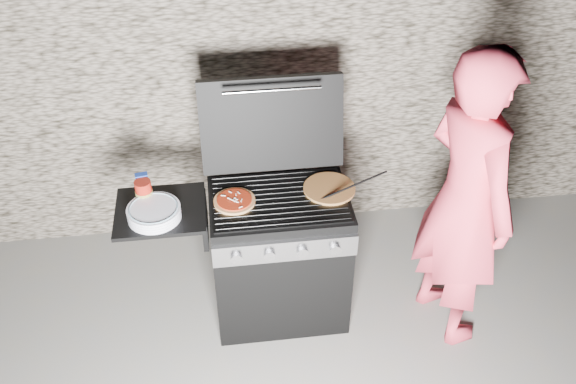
{
  "coord_description": "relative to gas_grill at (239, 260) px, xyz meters",
  "views": [
    {
      "loc": [
        -0.31,
        -2.81,
        3.19
      ],
      "look_at": [
        0.05,
        0.0,
        0.95
      ],
      "focal_mm": 40.0,
      "sensor_mm": 36.0,
      "label": 1
    }
  ],
  "objects": [
    {
      "name": "pizza_plain",
      "position": [
        0.55,
        0.04,
        0.46
      ],
      "size": [
        0.4,
        0.4,
        0.02
      ],
      "primitive_type": "cylinder",
      "rotation": [
        0.0,
        0.0,
        -0.42
      ],
      "color": "#CD9247",
      "rests_on": "gas_grill"
    },
    {
      "name": "pizza_topped",
      "position": [
        -0.0,
        -0.01,
        0.47
      ],
      "size": [
        0.26,
        0.26,
        0.03
      ],
      "primitive_type": null,
      "rotation": [
        0.0,
        0.0,
        0.09
      ],
      "color": "gold",
      "rests_on": "gas_grill"
    },
    {
      "name": "ground",
      "position": [
        0.25,
        0.0,
        -0.46
      ],
      "size": [
        50.0,
        50.0,
        0.0
      ],
      "primitive_type": "plane",
      "color": "slate"
    },
    {
      "name": "gas_grill",
      "position": [
        0.0,
        0.0,
        0.0
      ],
      "size": [
        1.34,
        0.79,
        0.91
      ],
      "primitive_type": null,
      "color": "black",
      "rests_on": "ground"
    },
    {
      "name": "plate_stack",
      "position": [
        -0.45,
        -0.07,
        0.48
      ],
      "size": [
        0.34,
        0.34,
        0.07
      ],
      "primitive_type": "cylinder",
      "rotation": [
        0.0,
        0.0,
        0.16
      ],
      "color": "white",
      "rests_on": "gas_grill"
    },
    {
      "name": "blue_carton",
      "position": [
        -0.51,
        0.13,
        0.52
      ],
      "size": [
        0.08,
        0.05,
        0.15
      ],
      "primitive_type": "cube",
      "rotation": [
        0.0,
        0.0,
        0.16
      ],
      "color": "#1A389E",
      "rests_on": "gas_grill"
    },
    {
      "name": "person",
      "position": [
        1.27,
        -0.21,
        0.49
      ],
      "size": [
        0.63,
        0.79,
        1.89
      ],
      "primitive_type": "imported",
      "rotation": [
        0.0,
        0.0,
        1.86
      ],
      "color": "#E53B51",
      "rests_on": "ground"
    },
    {
      "name": "sauce_jar",
      "position": [
        -0.5,
        0.07,
        0.52
      ],
      "size": [
        0.1,
        0.1,
        0.15
      ],
      "primitive_type": "cylinder",
      "rotation": [
        0.0,
        0.0,
        0.1
      ],
      "color": "maroon",
      "rests_on": "gas_grill"
    },
    {
      "name": "stone_wall",
      "position": [
        0.25,
        1.05,
        0.44
      ],
      "size": [
        8.0,
        0.35,
        1.8
      ],
      "primitive_type": "cube",
      "color": "gray",
      "rests_on": "ground"
    },
    {
      "name": "tongs",
      "position": [
        0.67,
        0.0,
        0.5
      ],
      "size": [
        0.43,
        0.14,
        0.09
      ],
      "primitive_type": "cylinder",
      "rotation": [
        0.0,
        1.4,
        0.28
      ],
      "color": "black",
      "rests_on": "gas_grill"
    }
  ]
}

